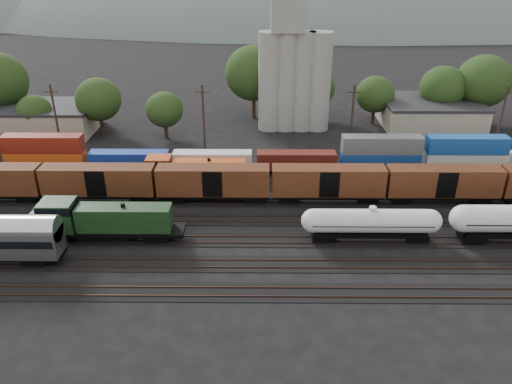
{
  "coord_description": "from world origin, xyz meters",
  "views": [
    {
      "loc": [
        -2.86,
        -55.62,
        31.19
      ],
      "look_at": [
        -3.34,
        2.0,
        3.0
      ],
      "focal_mm": 35.0,
      "sensor_mm": 36.0,
      "label": 1
    }
  ],
  "objects_px": {
    "tank_car_a": "(371,222)",
    "grain_silo": "(294,70)",
    "orange_locomotive": "(189,171)",
    "green_locomotive": "(98,220)"
  },
  "relations": [
    {
      "from": "green_locomotive",
      "to": "tank_car_a",
      "type": "relative_size",
      "value": 1.11
    },
    {
      "from": "orange_locomotive",
      "to": "grain_silo",
      "type": "bearing_deg",
      "value": 57.91
    },
    {
      "from": "grain_silo",
      "to": "orange_locomotive",
      "type": "bearing_deg",
      "value": -122.09
    },
    {
      "from": "green_locomotive",
      "to": "grain_silo",
      "type": "relative_size",
      "value": 0.63
    },
    {
      "from": "green_locomotive",
      "to": "orange_locomotive",
      "type": "relative_size",
      "value": 1.06
    },
    {
      "from": "green_locomotive",
      "to": "orange_locomotive",
      "type": "height_order",
      "value": "green_locomotive"
    },
    {
      "from": "green_locomotive",
      "to": "grain_silo",
      "type": "xyz_separation_m",
      "value": [
        25.07,
        41.0,
        8.52
      ]
    },
    {
      "from": "tank_car_a",
      "to": "grain_silo",
      "type": "distance_m",
      "value": 42.47
    },
    {
      "from": "tank_car_a",
      "to": "grain_silo",
      "type": "relative_size",
      "value": 0.56
    },
    {
      "from": "orange_locomotive",
      "to": "green_locomotive",
      "type": "bearing_deg",
      "value": -120.29
    }
  ]
}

